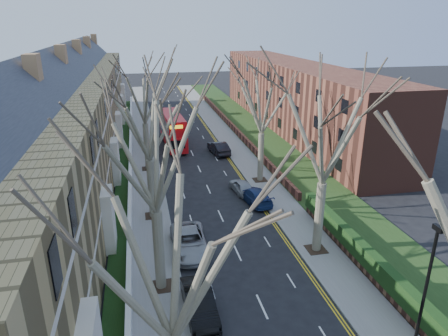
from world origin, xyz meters
TOP-DOWN VIEW (x-y plane):
  - pavement_left at (-6.00, 39.00)m, footprint 3.00×102.00m
  - pavement_right at (6.00, 39.00)m, footprint 3.00×102.00m
  - terrace_left at (-13.65, 31.00)m, footprint 9.70×78.00m
  - flats_right at (17.46, 43.00)m, footprint 13.97×54.00m
  - wall_hedge_right at (7.70, 2.00)m, footprint 0.70×24.00m
  - front_wall_left at (-7.65, 31.00)m, footprint 0.30×78.00m
  - grass_verge_right at (10.50, 39.00)m, footprint 6.00×102.00m
  - lamp_post at (5.00, -3.50)m, footprint 0.18×0.50m
  - tree_left_near at (-5.70, -4.00)m, footprint 9.80×9.80m
  - tree_left_mid at (-5.70, 6.00)m, footprint 10.50×10.50m
  - tree_left_far at (-5.70, 16.00)m, footprint 10.15×10.15m
  - tree_left_dist at (-5.70, 28.00)m, footprint 10.50×10.50m
  - tree_right_mid at (5.70, 8.00)m, footprint 10.50×10.50m
  - tree_right_far at (5.70, 22.00)m, footprint 10.15×10.15m
  - double_decker_bus at (-2.00, 36.69)m, footprint 2.99×10.11m
  - car_left_mid at (-3.70, 3.17)m, footprint 1.77×4.64m
  - car_left_far at (-3.37, 9.99)m, footprint 2.64×5.54m
  - car_right_near at (3.69, 17.00)m, footprint 2.54×5.00m
  - car_right_mid at (3.04, 19.52)m, footprint 2.00×4.03m
  - car_right_far at (3.29, 32.02)m, footprint 2.29×4.97m

SIDE VIEW (x-z plane):
  - pavement_left at x=-6.00m, z-range 0.00..0.12m
  - pavement_right at x=6.00m, z-range 0.00..0.12m
  - grass_verge_right at x=10.50m, z-range 0.12..0.18m
  - front_wall_left at x=-7.65m, z-range 0.12..1.12m
  - car_right_mid at x=3.04m, z-range 0.00..1.32m
  - car_right_near at x=3.69m, z-range 0.00..1.39m
  - car_left_mid at x=-3.70m, z-range 0.00..1.51m
  - car_left_far at x=-3.37m, z-range 0.00..1.53m
  - car_right_far at x=3.29m, z-range 0.00..1.58m
  - wall_hedge_right at x=7.70m, z-range 0.22..2.02m
  - double_decker_bus at x=-2.00m, z-range -0.04..4.17m
  - lamp_post at x=5.00m, z-range 0.51..8.62m
  - flats_right at x=17.46m, z-range -0.02..9.98m
  - terrace_left at x=-13.65m, z-range -1.27..12.33m
  - tree_left_near at x=-5.70m, z-range 2.06..15.79m
  - tree_left_far at x=-5.70m, z-range 2.13..16.35m
  - tree_right_far at x=5.70m, z-range 2.13..16.35m
  - tree_left_mid at x=-5.70m, z-range 2.20..16.91m
  - tree_right_mid at x=5.70m, z-range 2.20..16.91m
  - tree_left_dist at x=-5.70m, z-range 2.20..16.91m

